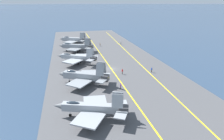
% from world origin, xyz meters
% --- Properties ---
extents(ground_plane, '(2000.00, 2000.00, 0.00)m').
position_xyz_m(ground_plane, '(0.00, 0.00, 0.00)').
color(ground_plane, '#2D425B').
extents(carrier_deck, '(176.84, 41.73, 0.40)m').
position_xyz_m(carrier_deck, '(0.00, 0.00, 0.20)').
color(carrier_deck, '#4C4C4F').
rests_on(carrier_deck, ground).
extents(deck_stripe_foul_line, '(159.02, 7.46, 0.01)m').
position_xyz_m(deck_stripe_foul_line, '(0.00, -11.48, 0.40)').
color(deck_stripe_foul_line, yellow).
rests_on(deck_stripe_foul_line, carrier_deck).
extents(deck_stripe_centerline, '(159.16, 0.36, 0.01)m').
position_xyz_m(deck_stripe_centerline, '(0.00, 0.00, 0.40)').
color(deck_stripe_centerline, yellow).
rests_on(deck_stripe_centerline, carrier_deck).
extents(parked_jet_second, '(12.65, 15.40, 5.81)m').
position_xyz_m(parked_jet_second, '(-28.55, 10.60, 2.73)').
color(parked_jet_second, '#93999E').
rests_on(parked_jet_second, carrier_deck).
extents(parked_jet_third, '(13.28, 15.10, 6.75)m').
position_xyz_m(parked_jet_third, '(-11.00, 10.50, 2.85)').
color(parked_jet_third, gray).
rests_on(parked_jet_third, carrier_deck).
extents(parked_jet_fourth, '(13.32, 15.60, 5.95)m').
position_xyz_m(parked_jet_fourth, '(8.72, 10.91, 2.82)').
color(parked_jet_fourth, '#9EA3A8').
rests_on(parked_jet_fourth, carrier_deck).
extents(parked_jet_fifth, '(12.42, 16.36, 6.31)m').
position_xyz_m(parked_jet_fifth, '(26.73, 10.08, 2.92)').
color(parked_jet_fifth, gray).
rests_on(parked_jet_fifth, carrier_deck).
extents(parked_jet_sixth, '(13.91, 15.78, 6.18)m').
position_xyz_m(parked_jet_sixth, '(44.66, 10.37, 2.73)').
color(parked_jet_sixth, '#93999E').
rests_on(parked_jet_sixth, carrier_deck).
extents(crew_brown_vest, '(0.43, 0.34, 1.69)m').
position_xyz_m(crew_brown_vest, '(35.27, -2.46, 1.33)').
color(crew_brown_vest, '#4C473D').
rests_on(crew_brown_vest, carrier_deck).
extents(crew_blue_vest, '(0.35, 0.43, 1.75)m').
position_xyz_m(crew_blue_vest, '(-6.58, -12.07, 1.36)').
color(crew_blue_vest, '#383328').
rests_on(crew_blue_vest, carrier_deck).
extents(crew_purple_vest, '(0.42, 0.32, 1.78)m').
position_xyz_m(crew_purple_vest, '(-16.83, 1.36, 1.38)').
color(crew_purple_vest, '#383328').
rests_on(crew_purple_vest, carrier_deck).
extents(crew_red_vest, '(0.36, 0.44, 1.82)m').
position_xyz_m(crew_red_vest, '(-6.02, -2.25, 1.40)').
color(crew_red_vest, '#383328').
rests_on(crew_red_vest, carrier_deck).
extents(crew_white_vest, '(0.44, 0.46, 1.80)m').
position_xyz_m(crew_white_vest, '(37.69, -14.16, 1.39)').
color(crew_white_vest, '#232328').
rests_on(crew_white_vest, carrier_deck).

